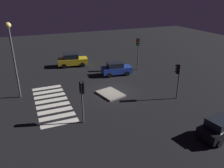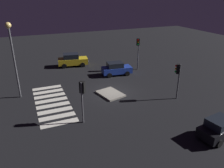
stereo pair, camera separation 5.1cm
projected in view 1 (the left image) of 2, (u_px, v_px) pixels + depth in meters
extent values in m
plane|color=black|center=(112.00, 92.00, 24.30)|extent=(80.00, 80.00, 0.00)
cube|color=gray|center=(110.00, 94.00, 23.76)|extent=(3.23, 2.71, 0.18)
cube|color=black|center=(220.00, 129.00, 16.66)|extent=(2.09, 3.85, 0.75)
cube|color=black|center=(220.00, 122.00, 16.29)|extent=(1.69, 2.06, 0.61)
cylinder|color=black|center=(219.00, 124.00, 17.94)|extent=(0.30, 0.61, 0.59)
cylinder|color=black|center=(201.00, 132.00, 16.85)|extent=(0.30, 0.61, 0.59)
cylinder|color=black|center=(219.00, 143.00, 15.64)|extent=(0.30, 0.61, 0.59)
cube|color=#1E389E|center=(117.00, 70.00, 29.28)|extent=(2.12, 4.07, 0.80)
cube|color=black|center=(115.00, 65.00, 28.94)|extent=(1.74, 2.16, 0.65)
cylinder|color=black|center=(123.00, 70.00, 30.45)|extent=(0.30, 0.65, 0.63)
cylinder|color=black|center=(127.00, 74.00, 29.00)|extent=(0.30, 0.65, 0.63)
cylinder|color=black|center=(106.00, 71.00, 29.83)|extent=(0.30, 0.65, 0.63)
cylinder|color=black|center=(110.00, 75.00, 28.38)|extent=(0.30, 0.65, 0.63)
sphere|color=#F2EABF|center=(129.00, 68.00, 30.17)|extent=(0.21, 0.21, 0.21)
sphere|color=#F2EABF|center=(131.00, 70.00, 29.36)|extent=(0.21, 0.21, 0.21)
cube|color=gold|center=(73.00, 61.00, 32.75)|extent=(2.51, 4.52, 0.88)
cube|color=black|center=(71.00, 56.00, 32.39)|extent=(2.01, 2.43, 0.71)
cylinder|color=black|center=(81.00, 61.00, 33.99)|extent=(0.36, 0.72, 0.69)
cylinder|color=black|center=(83.00, 65.00, 32.38)|extent=(0.36, 0.72, 0.69)
cylinder|color=black|center=(64.00, 63.00, 33.43)|extent=(0.36, 0.72, 0.69)
cylinder|color=black|center=(64.00, 66.00, 31.81)|extent=(0.36, 0.72, 0.69)
sphere|color=#F2EABF|center=(86.00, 59.00, 33.65)|extent=(0.23, 0.23, 0.23)
sphere|color=#F2EABF|center=(87.00, 61.00, 32.75)|extent=(0.23, 0.23, 0.23)
cylinder|color=#47474C|center=(138.00, 54.00, 30.75)|extent=(0.14, 0.14, 4.45)
cube|color=black|center=(138.00, 42.00, 29.93)|extent=(0.54, 0.53, 0.96)
sphere|color=red|center=(138.00, 40.00, 29.65)|extent=(0.22, 0.22, 0.22)
sphere|color=orange|center=(138.00, 42.00, 29.77)|extent=(0.22, 0.22, 0.22)
sphere|color=green|center=(138.00, 44.00, 29.88)|extent=(0.22, 0.22, 0.22)
cylinder|color=#47474C|center=(82.00, 103.00, 18.00)|extent=(0.14, 0.14, 3.66)
cube|color=black|center=(83.00, 87.00, 17.63)|extent=(0.54, 0.54, 0.96)
sphere|color=red|center=(84.00, 83.00, 17.69)|extent=(0.22, 0.22, 0.22)
sphere|color=orange|center=(84.00, 86.00, 17.80)|extent=(0.22, 0.22, 0.22)
sphere|color=green|center=(84.00, 90.00, 17.92)|extent=(0.22, 0.22, 0.22)
cylinder|color=#47474C|center=(178.00, 82.00, 22.20)|extent=(0.14, 0.14, 3.72)
cube|color=black|center=(178.00, 69.00, 21.71)|extent=(0.54, 0.52, 0.96)
sphere|color=red|center=(176.00, 66.00, 21.63)|extent=(0.22, 0.22, 0.22)
sphere|color=orange|center=(176.00, 69.00, 21.75)|extent=(0.22, 0.22, 0.22)
sphere|color=green|center=(176.00, 72.00, 21.86)|extent=(0.22, 0.22, 0.22)
cylinder|color=#47474C|center=(15.00, 64.00, 21.82)|extent=(0.18, 0.18, 7.21)
sphere|color=#F9D172|center=(8.00, 25.00, 20.36)|extent=(0.56, 0.56, 0.56)
cube|color=silver|center=(47.00, 88.00, 25.40)|extent=(0.70, 3.20, 0.02)
cube|color=silver|center=(48.00, 92.00, 24.43)|extent=(0.70, 3.20, 0.02)
cube|color=silver|center=(50.00, 96.00, 23.45)|extent=(0.70, 3.20, 0.02)
cube|color=silver|center=(51.00, 100.00, 22.47)|extent=(0.70, 3.20, 0.02)
cube|color=silver|center=(53.00, 105.00, 21.49)|extent=(0.70, 3.20, 0.02)
cube|color=silver|center=(55.00, 111.00, 20.51)|extent=(0.70, 3.20, 0.02)
cube|color=silver|center=(57.00, 117.00, 19.53)|extent=(0.70, 3.20, 0.02)
cube|color=silver|center=(60.00, 123.00, 18.56)|extent=(0.70, 3.20, 0.02)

